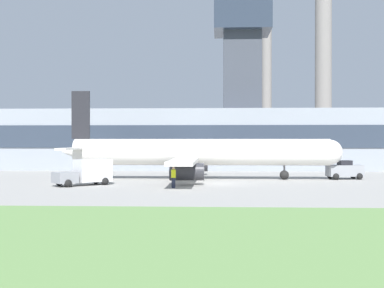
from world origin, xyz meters
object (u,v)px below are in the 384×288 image
object	(u,v)px
pushback_tug	(345,171)
baggage_truck	(86,173)
airplane	(196,153)
ground_crew_person	(173,177)

from	to	relation	value
pushback_tug	baggage_truck	world-z (taller)	baggage_truck
airplane	baggage_truck	bearing A→B (deg)	-140.59
airplane	baggage_truck	world-z (taller)	airplane
airplane	pushback_tug	xyz separation A→B (m)	(15.86, 0.92, -1.87)
airplane	pushback_tug	bearing A→B (deg)	3.32
pushback_tug	ground_crew_person	world-z (taller)	pushback_tug
pushback_tug	ground_crew_person	distance (m)	20.77
baggage_truck	pushback_tug	bearing A→B (deg)	19.27
ground_crew_person	airplane	bearing A→B (deg)	81.85
airplane	pushback_tug	world-z (taller)	airplane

